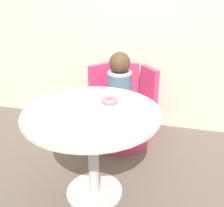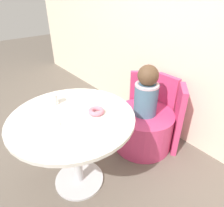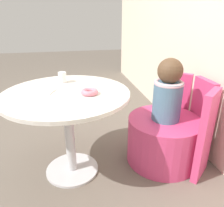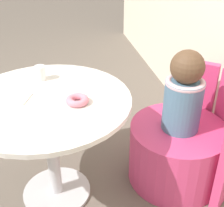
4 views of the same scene
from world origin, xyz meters
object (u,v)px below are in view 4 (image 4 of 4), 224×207
at_px(round_table, 49,120).
at_px(cup, 41,73).
at_px(tub_chair, 177,153).
at_px(donut, 78,100).
at_px(child_figure, 185,93).

bearing_deg(round_table, cup, -175.25).
relative_size(round_table, tub_chair, 1.51).
relative_size(donut, cup, 1.38).
height_order(round_table, donut, donut).
bearing_deg(cup, round_table, 4.75).
relative_size(tub_chair, cup, 7.05).
bearing_deg(cup, tub_chair, 72.37).
xyz_separation_m(tub_chair, donut, (0.06, -0.60, 0.48)).
bearing_deg(tub_chair, round_table, -90.92).
distance_m(tub_chair, donut, 0.77).
bearing_deg(donut, child_figure, 96.12).
xyz_separation_m(tub_chair, cup, (-0.24, -0.77, 0.51)).
xyz_separation_m(round_table, child_figure, (0.01, 0.75, 0.08)).
distance_m(round_table, cup, 0.29).
distance_m(round_table, child_figure, 0.76).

